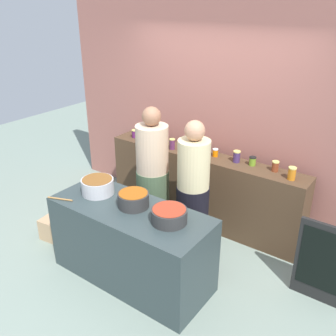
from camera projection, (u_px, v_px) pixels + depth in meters
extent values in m
plane|color=gray|center=(150.00, 262.00, 4.32)|extent=(12.00, 12.00, 0.00)
cube|color=#9C5E54|center=(219.00, 106.00, 4.76)|extent=(4.80, 0.12, 3.00)
cube|color=#493422|center=(202.00, 188.00, 4.93)|extent=(2.70, 0.36, 0.96)
cube|color=#2E3A3C|center=(131.00, 244.00, 3.92)|extent=(1.70, 0.70, 0.85)
cylinder|color=#541D55|center=(135.00, 134.00, 5.29)|extent=(0.08, 0.08, 0.10)
cylinder|color=#D6C666|center=(134.00, 130.00, 5.27)|extent=(0.08, 0.08, 0.01)
cylinder|color=brown|center=(155.00, 137.00, 5.13)|extent=(0.08, 0.08, 0.13)
cylinder|color=#D6C666|center=(155.00, 132.00, 5.10)|extent=(0.09, 0.09, 0.01)
cylinder|color=#2E4924|center=(162.00, 141.00, 5.05)|extent=(0.07, 0.07, 0.09)
cylinder|color=black|center=(162.00, 137.00, 5.03)|extent=(0.07, 0.07, 0.01)
cylinder|color=#58294F|center=(172.00, 144.00, 4.88)|extent=(0.07, 0.07, 0.13)
cylinder|color=#D6C666|center=(172.00, 139.00, 4.85)|extent=(0.07, 0.07, 0.01)
cylinder|color=orange|center=(191.00, 147.00, 4.84)|extent=(0.06, 0.06, 0.11)
cylinder|color=black|center=(191.00, 142.00, 4.82)|extent=(0.07, 0.07, 0.01)
cylinder|color=gold|center=(203.00, 153.00, 4.64)|extent=(0.08, 0.08, 0.10)
cylinder|color=#D6C666|center=(203.00, 149.00, 4.62)|extent=(0.09, 0.09, 0.01)
cylinder|color=orange|center=(215.00, 153.00, 4.67)|extent=(0.07, 0.07, 0.09)
cylinder|color=silver|center=(215.00, 149.00, 4.65)|extent=(0.07, 0.07, 0.01)
cylinder|color=#402C5D|center=(237.00, 157.00, 4.50)|extent=(0.08, 0.08, 0.13)
cylinder|color=#D6C666|center=(237.00, 152.00, 4.47)|extent=(0.09, 0.09, 0.01)
cylinder|color=olive|center=(252.00, 162.00, 4.42)|extent=(0.08, 0.08, 0.10)
cylinder|color=black|center=(253.00, 157.00, 4.40)|extent=(0.08, 0.08, 0.01)
cylinder|color=brown|center=(275.00, 167.00, 4.26)|extent=(0.08, 0.08, 0.11)
cylinder|color=#D6C666|center=(276.00, 162.00, 4.24)|extent=(0.08, 0.08, 0.01)
cylinder|color=orange|center=(292.00, 174.00, 4.07)|extent=(0.08, 0.08, 0.13)
cylinder|color=#D6C666|center=(293.00, 168.00, 4.04)|extent=(0.09, 0.09, 0.01)
cylinder|color=#B7B7BC|center=(98.00, 186.00, 4.01)|extent=(0.34, 0.34, 0.16)
cylinder|color=brown|center=(97.00, 179.00, 3.97)|extent=(0.32, 0.32, 0.00)
cylinder|color=#2D2D2D|center=(133.00, 200.00, 3.76)|extent=(0.31, 0.31, 0.15)
cylinder|color=#904712|center=(133.00, 193.00, 3.73)|extent=(0.29, 0.29, 0.00)
cylinder|color=#2D2D2D|center=(169.00, 216.00, 3.50)|extent=(0.34, 0.34, 0.13)
cylinder|color=maroon|center=(169.00, 209.00, 3.47)|extent=(0.31, 0.31, 0.00)
cylinder|color=#9E703D|center=(60.00, 199.00, 3.90)|extent=(0.27, 0.12, 0.02)
cylinder|color=#496144|center=(153.00, 204.00, 4.61)|extent=(0.39, 0.39, 0.90)
cylinder|color=#CBAF90|center=(152.00, 149.00, 4.31)|extent=(0.38, 0.38, 0.55)
sphere|color=#8C6047|center=(151.00, 116.00, 4.15)|extent=(0.22, 0.22, 0.22)
cylinder|color=black|center=(192.00, 221.00, 4.28)|extent=(0.36, 0.36, 0.88)
cylinder|color=beige|center=(194.00, 164.00, 3.99)|extent=(0.35, 0.35, 0.54)
sphere|color=tan|center=(195.00, 131.00, 3.83)|extent=(0.22, 0.22, 0.22)
cube|color=tan|center=(61.00, 228.00, 4.70)|extent=(0.47, 0.40, 0.27)
cube|color=black|center=(323.00, 264.00, 3.61)|extent=(0.54, 0.04, 0.87)
cube|color=black|center=(324.00, 261.00, 3.57)|extent=(0.46, 0.01, 0.66)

